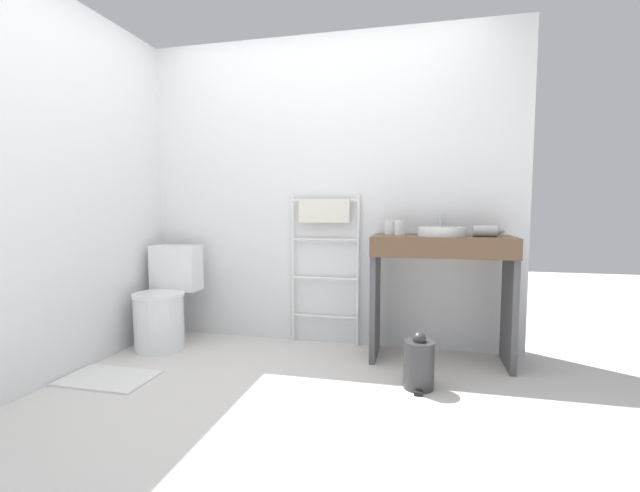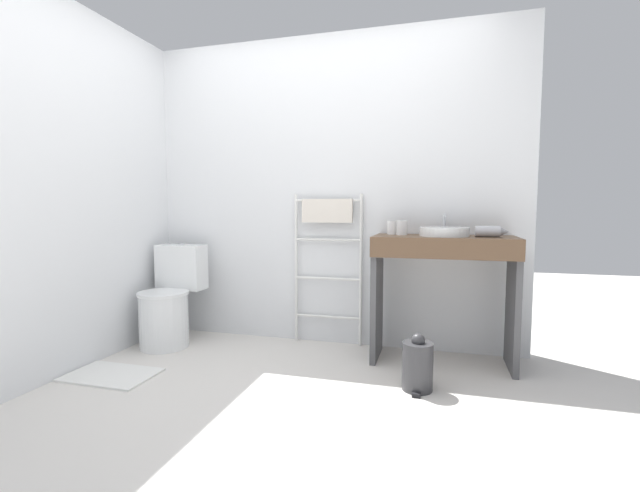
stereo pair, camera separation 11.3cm
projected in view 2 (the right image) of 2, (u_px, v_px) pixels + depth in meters
name	position (u px, v px, depth m)	size (l,w,h in m)	color
ground_plane	(254.00, 420.00, 2.18)	(12.00, 12.00, 0.00)	silver
wall_back	(325.00, 192.00, 3.44)	(3.08, 0.12, 2.42)	silver
wall_side	(104.00, 190.00, 3.12)	(0.12, 2.02, 2.42)	silver
toilet	(170.00, 303.00, 3.39)	(0.39, 0.54, 0.79)	white
towel_radiator	(327.00, 236.00, 3.35)	(0.55, 0.06, 1.19)	white
vanity_counter	(443.00, 278.00, 2.94)	(0.95, 0.46, 0.89)	brown
sink_basin	(444.00, 231.00, 2.91)	(0.33, 0.33, 0.06)	white
faucet	(444.00, 221.00, 3.08)	(0.02, 0.10, 0.15)	silver
cup_near_wall	(393.00, 228.00, 3.13)	(0.08, 0.08, 0.10)	white
cup_near_edge	(402.00, 228.00, 3.06)	(0.08, 0.08, 0.10)	white
hair_dryer	(489.00, 231.00, 2.82)	(0.21, 0.16, 0.07)	#B7B7BC
trash_bin	(418.00, 365.00, 2.53)	(0.18, 0.21, 0.34)	#333335
bath_mat	(111.00, 375.00, 2.76)	(0.56, 0.36, 0.01)	silver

